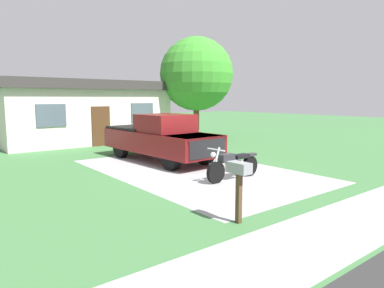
{
  "coord_description": "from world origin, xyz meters",
  "views": [
    {
      "loc": [
        -7.39,
        -9.32,
        2.53
      ],
      "look_at": [
        0.13,
        0.28,
        0.9
      ],
      "focal_mm": 32.16,
      "sensor_mm": 36.0,
      "label": 1
    }
  ],
  "objects_px": {
    "pickup_truck": "(159,137)",
    "mailbox": "(239,176)",
    "neighbor_house": "(83,111)",
    "shade_tree": "(196,74)",
    "motorcycle": "(233,165)"
  },
  "relations": [
    {
      "from": "mailbox",
      "to": "shade_tree",
      "type": "distance_m",
      "value": 15.14
    },
    {
      "from": "pickup_truck",
      "to": "mailbox",
      "type": "xyz_separation_m",
      "value": [
        -2.58,
        -7.02,
        0.03
      ]
    },
    {
      "from": "mailbox",
      "to": "neighbor_house",
      "type": "xyz_separation_m",
      "value": [
        2.52,
        15.12,
        0.81
      ]
    },
    {
      "from": "pickup_truck",
      "to": "mailbox",
      "type": "bearing_deg",
      "value": -110.18
    },
    {
      "from": "pickup_truck",
      "to": "shade_tree",
      "type": "xyz_separation_m",
      "value": [
        6.03,
        5.07,
        3.04
      ]
    },
    {
      "from": "pickup_truck",
      "to": "mailbox",
      "type": "distance_m",
      "value": 7.48
    },
    {
      "from": "motorcycle",
      "to": "mailbox",
      "type": "bearing_deg",
      "value": -133.17
    },
    {
      "from": "mailbox",
      "to": "pickup_truck",
      "type": "bearing_deg",
      "value": 69.82
    },
    {
      "from": "pickup_truck",
      "to": "shade_tree",
      "type": "distance_m",
      "value": 8.44
    },
    {
      "from": "shade_tree",
      "to": "motorcycle",
      "type": "bearing_deg",
      "value": -122.81
    },
    {
      "from": "shade_tree",
      "to": "mailbox",
      "type": "bearing_deg",
      "value": -125.45
    },
    {
      "from": "mailbox",
      "to": "neighbor_house",
      "type": "bearing_deg",
      "value": 80.55
    },
    {
      "from": "motorcycle",
      "to": "neighbor_house",
      "type": "xyz_separation_m",
      "value": [
        -0.09,
        12.34,
        1.32
      ]
    },
    {
      "from": "pickup_truck",
      "to": "neighbor_house",
      "type": "xyz_separation_m",
      "value": [
        -0.06,
        8.1,
        0.84
      ]
    },
    {
      "from": "motorcycle",
      "to": "mailbox",
      "type": "distance_m",
      "value": 3.84
    }
  ]
}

